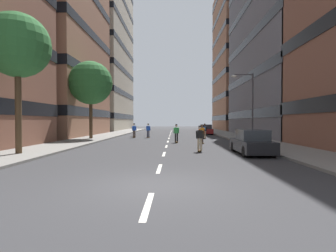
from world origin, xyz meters
The scene contains 20 objects.
ground_plane centered at (0.00, 23.11, 0.00)m, with size 138.64×138.64×0.00m, color #333335.
sidewalk_left centered at (-8.60, 26.00, 0.07)m, with size 3.88×63.55×0.14m, color gray.
sidewalk_right centered at (8.60, 26.00, 0.07)m, with size 3.88×63.55×0.14m, color gray.
lane_markings centered at (0.00, 23.00, 0.00)m, with size 0.16×52.20×0.01m.
building_left_mid centered at (-19.07, 28.01, 13.42)m, with size 17.18×18.29×26.66m.
building_left_far centered at (-19.07, 51.75, 17.97)m, with size 17.18×23.12×35.76m.
building_right_mid centered at (19.07, 28.01, 17.55)m, with size 17.18×24.03×34.91m.
building_right_far centered at (19.07, 51.75, 16.12)m, with size 17.18×18.45×32.05m.
parked_car_near centered at (5.46, 32.38, 0.70)m, with size 1.82×4.40×1.52m.
parked_car_mid centered at (5.46, 8.12, 0.70)m, with size 1.82×4.40×1.52m.
street_tree_near centered at (-8.60, 7.05, 6.48)m, with size 3.77×3.77×8.28m.
street_tree_mid centered at (-8.60, 20.65, 6.24)m, with size 4.75×4.75×8.50m.
streetlamp_right centered at (7.84, 17.40, 4.14)m, with size 2.13×0.30×6.50m.
skater_0 centered at (0.84, 16.72, 0.98)m, with size 0.56×0.92×1.78m.
skater_1 centered at (3.14, 15.82, 0.98)m, with size 0.56×0.92×1.78m.
skater_2 centered at (-4.32, 24.06, 0.98)m, with size 0.55×0.92×1.78m.
skater_3 centered at (2.36, 9.41, 0.98)m, with size 0.56×0.92×1.78m.
skater_4 centered at (4.21, 22.78, 1.02)m, with size 0.57×0.92×1.78m.
skater_5 centered at (-4.71, 26.75, 0.98)m, with size 0.56×0.92×1.78m.
skater_6 centered at (-2.58, 24.06, 0.98)m, with size 0.57×0.92×1.78m.
Camera 1 is at (0.65, -8.40, 2.06)m, focal length 28.30 mm.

